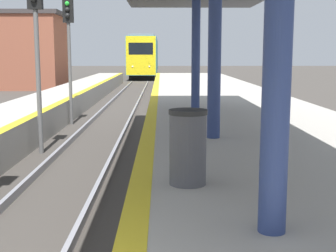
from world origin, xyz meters
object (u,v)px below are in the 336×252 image
object	(u,v)px
trash_bin	(188,147)
signal_far	(69,36)
signal_mid	(36,29)
train	(145,56)

from	to	relation	value
trash_bin	signal_far	bearing A→B (deg)	108.20
signal_mid	signal_far	bearing A→B (deg)	91.92
signal_mid	trash_bin	size ratio (longest dim) A/B	4.65
trash_bin	train	bearing A→B (deg)	92.68
signal_mid	signal_far	world-z (taller)	same
train	signal_mid	distance (m)	42.58
signal_mid	signal_far	size ratio (longest dim) A/B	1.00
train	signal_far	distance (m)	37.52
signal_far	trash_bin	size ratio (longest dim) A/B	4.65
signal_far	trash_bin	world-z (taller)	signal_far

